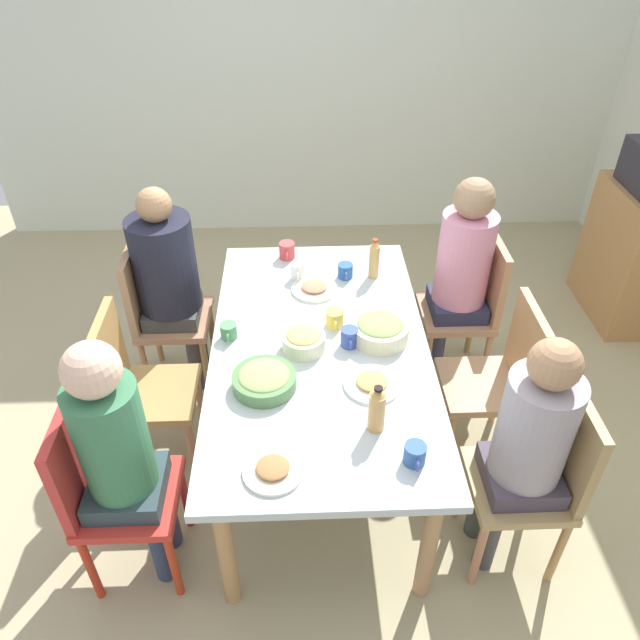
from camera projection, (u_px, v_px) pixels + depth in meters
ground_plane at (320, 449)px, 3.27m from camera, size 5.97×5.97×0.00m
wall_left at (307, 67)px, 4.50m from camera, size 0.12×4.97×2.60m
dining_table at (320, 358)px, 2.87m from camera, size 1.81×1.01×0.73m
chair_0 at (137, 384)px, 2.93m from camera, size 0.40×0.40×0.90m
chair_1 at (159, 310)px, 3.41m from camera, size 0.40×0.40×0.90m
person_1 at (168, 274)px, 3.27m from camera, size 0.34×0.34×1.25m
chair_2 at (500, 375)px, 2.98m from camera, size 0.40×0.40×0.90m
chair_3 at (471, 303)px, 3.46m from camera, size 0.40×0.40×0.90m
person_3 at (461, 267)px, 3.31m from camera, size 0.30×0.30×1.27m
chair_4 at (540, 473)px, 2.50m from camera, size 0.40×0.40×0.90m
person_4 at (528, 440)px, 2.37m from camera, size 0.30×0.30×1.21m
chair_5 at (107, 487)px, 2.45m from camera, size 0.40×0.40×0.90m
person_5 at (119, 449)px, 2.31m from camera, size 0.30×0.30×1.25m
plate_0 at (273, 469)px, 2.24m from camera, size 0.23×0.23×0.04m
plate_1 at (372, 383)px, 2.60m from camera, size 0.25×0.25×0.04m
plate_2 at (314, 288)px, 3.18m from camera, size 0.24×0.24×0.04m
bowl_0 at (264, 379)px, 2.58m from camera, size 0.27×0.27×0.09m
bowl_1 at (380, 330)px, 2.84m from camera, size 0.27×0.27×0.11m
bowl_2 at (304, 340)px, 2.78m from camera, size 0.20×0.20×0.10m
cup_0 at (298, 271)px, 3.25m from camera, size 0.11×0.07×0.09m
cup_1 at (335, 319)px, 2.92m from camera, size 0.12×0.09×0.08m
cup_2 at (415, 454)px, 2.26m from camera, size 0.12×0.08×0.08m
cup_3 at (349, 337)px, 2.80m from camera, size 0.12×0.08×0.09m
cup_4 at (229, 331)px, 2.85m from camera, size 0.11×0.08×0.07m
cup_5 at (345, 271)px, 3.26m from camera, size 0.12×0.08×0.08m
cup_6 at (287, 251)px, 3.42m from camera, size 0.12×0.09×0.09m
bottle_0 at (374, 259)px, 3.23m from camera, size 0.05×0.05×0.23m
bottle_1 at (377, 409)px, 2.36m from camera, size 0.07×0.07×0.22m
side_cabinet at (635, 255)px, 4.00m from camera, size 0.70×0.44×0.90m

